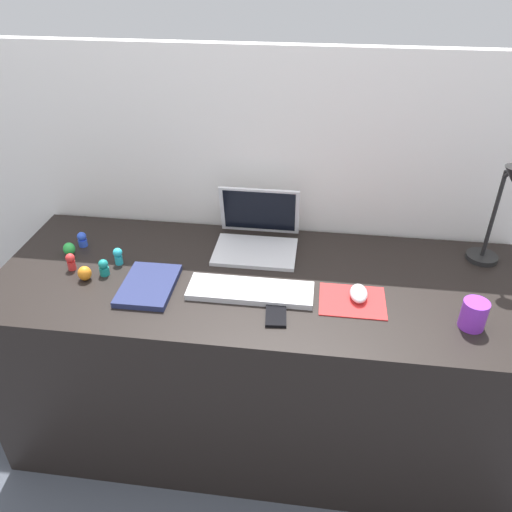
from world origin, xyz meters
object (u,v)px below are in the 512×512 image
at_px(keyboard, 250,291).
at_px(cell_phone, 276,313).
at_px(toy_figurine_red, 71,261).
at_px(coffee_mug, 474,314).
at_px(toy_figurine_teal, 104,267).
at_px(toy_figurine_green, 69,249).
at_px(laptop, 257,233).
at_px(toy_figurine_cyan, 118,255).
at_px(toy_figurine_blue, 82,239).
at_px(toy_figurine_orange, 85,273).
at_px(mouse, 359,293).
at_px(notebook_pad, 149,285).
at_px(desk_lamp, 496,218).

relative_size(keyboard, cell_phone, 3.20).
bearing_deg(toy_figurine_red, coffee_mug, -5.75).
bearing_deg(toy_figurine_teal, toy_figurine_green, 148.53).
bearing_deg(cell_phone, keyboard, 128.96).
distance_m(coffee_mug, toy_figurine_green, 1.39).
height_order(coffee_mug, toy_figurine_teal, coffee_mug).
distance_m(laptop, toy_figurine_red, 0.67).
height_order(toy_figurine_red, toy_figurine_cyan, same).
bearing_deg(toy_figurine_red, cell_phone, -11.86).
distance_m(cell_phone, toy_figurine_red, 0.75).
bearing_deg(keyboard, laptop, 93.34).
relative_size(keyboard, coffee_mug, 4.51).
bearing_deg(toy_figurine_teal, laptop, 27.62).
bearing_deg(toy_figurine_teal, toy_figurine_red, 172.44).
relative_size(toy_figurine_red, toy_figurine_cyan, 0.99).
bearing_deg(keyboard, toy_figurine_blue, 162.40).
bearing_deg(toy_figurine_blue, toy_figurine_orange, -64.50).
xyz_separation_m(keyboard, mouse, (0.35, 0.02, 0.01)).
bearing_deg(toy_figurine_blue, toy_figurine_cyan, -29.14).
bearing_deg(toy_figurine_red, toy_figurine_teal, -7.56).
relative_size(notebook_pad, toy_figurine_orange, 4.73).
xyz_separation_m(keyboard, notebook_pad, (-0.34, -0.01, 0.00)).
height_order(desk_lamp, toy_figurine_blue, desk_lamp).
xyz_separation_m(mouse, toy_figurine_red, (-0.99, 0.04, 0.01)).
height_order(desk_lamp, toy_figurine_cyan, desk_lamp).
relative_size(toy_figurine_red, toy_figurine_orange, 1.23).
xyz_separation_m(toy_figurine_red, toy_figurine_cyan, (0.15, 0.06, 0.00)).
bearing_deg(toy_figurine_teal, notebook_pad, -17.56).
bearing_deg(coffee_mug, toy_figurine_red, 174.25).
relative_size(mouse, toy_figurine_orange, 1.89).
height_order(mouse, desk_lamp, desk_lamp).
distance_m(notebook_pad, toy_figurine_blue, 0.40).
height_order(notebook_pad, toy_figurine_cyan, toy_figurine_cyan).
distance_m(laptop, mouse, 0.46).
bearing_deg(coffee_mug, toy_figurine_cyan, 170.84).
bearing_deg(toy_figurine_green, cell_phone, -17.37).
relative_size(desk_lamp, toy_figurine_green, 8.22).
xyz_separation_m(keyboard, toy_figurine_cyan, (-0.49, 0.11, 0.02)).
distance_m(cell_phone, toy_figurine_green, 0.82).
relative_size(keyboard, mouse, 4.27).
bearing_deg(toy_figurine_red, laptop, 21.33).
bearing_deg(cell_phone, toy_figurine_green, 157.61).
relative_size(mouse, toy_figurine_teal, 1.60).
distance_m(cell_phone, toy_figurine_cyan, 0.62).
height_order(cell_phone, toy_figurine_green, toy_figurine_green).
bearing_deg(toy_figurine_teal, desk_lamp, 10.59).
bearing_deg(toy_figurine_cyan, desk_lamp, 7.67).
distance_m(toy_figurine_blue, toy_figurine_green, 0.07).
relative_size(toy_figurine_cyan, toy_figurine_orange, 1.24).
bearing_deg(notebook_pad, desk_lamp, 14.25).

